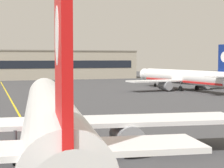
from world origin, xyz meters
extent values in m
cube|color=yellow|center=(0.00, 30.00, 0.00)|extent=(8.18, 179.84, 0.01)
cylinder|color=white|center=(-0.16, 13.11, 3.50)|extent=(9.39, 36.15, 3.80)
cone|color=white|center=(2.86, 32.17, 3.50)|extent=(3.97, 3.13, 3.61)
cube|color=red|center=(-0.16, 13.11, 2.46)|extent=(8.86, 33.29, 0.44)
cube|color=black|center=(2.57, 30.30, 4.17)|extent=(2.99, 1.53, 0.60)
cube|color=white|center=(-0.06, 13.70, 2.65)|extent=(32.36, 9.75, 0.36)
cylinder|color=gray|center=(5.90, 11.75, 1.43)|extent=(2.83, 3.92, 2.30)
cylinder|color=black|center=(6.19, 13.57, 1.43)|extent=(1.96, 0.48, 1.95)
cube|color=red|center=(-2.63, -2.49, 8.05)|extent=(1.15, 4.80, 7.20)
cylinder|color=white|center=(-2.58, -2.20, 8.77)|extent=(0.81, 2.44, 2.40)
cube|color=white|center=(-2.72, -3.09, 4.36)|extent=(11.30, 4.49, 0.24)
cylinder|color=#4C4C51|center=(2.11, 27.43, 1.48)|extent=(0.24, 0.24, 1.60)
cylinder|color=black|center=(2.11, 27.43, 0.45)|extent=(0.54, 0.95, 0.90)
cylinder|color=#4C4C51|center=(-3.04, 11.54, 1.77)|extent=(0.24, 0.24, 1.60)
cylinder|color=black|center=(-3.04, 11.54, 0.65)|extent=(0.60, 1.35, 1.30)
cylinder|color=#4C4C51|center=(2.10, 10.73, 1.77)|extent=(0.24, 0.24, 1.60)
cylinder|color=black|center=(2.10, 10.73, 0.65)|extent=(0.60, 1.35, 1.30)
cylinder|color=white|center=(43.71, 67.87, 3.25)|extent=(6.94, 33.60, 3.53)
cone|color=white|center=(41.87, 85.68, 3.25)|extent=(3.58, 2.74, 3.35)
cube|color=red|center=(43.71, 67.87, 2.28)|extent=(6.60, 30.93, 0.41)
cube|color=black|center=(42.05, 83.93, 3.87)|extent=(2.74, 1.29, 0.56)
cube|color=white|center=(43.66, 68.42, 2.45)|extent=(30.00, 7.49, 0.33)
cylinder|color=gray|center=(38.03, 66.90, 1.33)|extent=(2.47, 3.54, 2.13)
cylinder|color=black|center=(37.85, 68.61, 1.33)|extent=(1.82, 0.35, 1.81)
cylinder|color=gray|center=(49.48, 68.09, 1.33)|extent=(2.47, 3.54, 2.13)
cylinder|color=black|center=(49.30, 69.80, 1.33)|extent=(1.82, 0.35, 1.81)
cylinder|color=#4C4C51|center=(42.33, 81.25, 1.37)|extent=(0.22, 0.22, 1.48)
cylinder|color=black|center=(42.33, 81.25, 0.42)|extent=(0.46, 0.87, 0.84)
cylinder|color=#4C4C51|center=(41.51, 65.77, 1.65)|extent=(0.22, 0.22, 1.48)
cylinder|color=black|center=(41.51, 65.77, 0.60)|extent=(0.49, 1.24, 1.21)
cylinder|color=#4C4C51|center=(46.31, 66.27, 1.65)|extent=(0.22, 0.22, 1.48)
cylinder|color=black|center=(46.31, 66.27, 0.60)|extent=(0.49, 1.24, 1.21)
camera|label=1|loc=(-6.18, -18.15, 7.86)|focal=64.06mm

